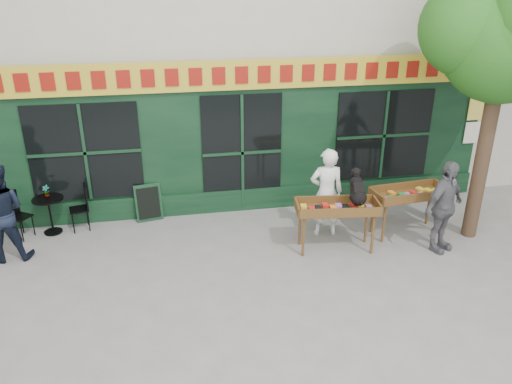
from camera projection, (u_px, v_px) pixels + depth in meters
ground at (263, 263)px, 9.10m from camera, size 80.00×80.00×0.00m
street_tree at (508, 21)px, 8.54m from camera, size 3.05×2.90×5.60m
book_cart_center at (337, 210)px, 9.25m from camera, size 1.56×0.79×0.99m
dog at (358, 186)px, 9.08m from camera, size 0.41×0.64×0.60m
woman at (326, 192)px, 9.80m from camera, size 0.70×0.51×1.81m
book_cart_right at (409, 196)px, 9.86m from camera, size 1.56×0.77×0.99m
man_right at (444, 207)px, 9.21m from camera, size 1.13×0.85×1.78m
bistro_table at (49, 208)px, 9.97m from camera, size 0.60×0.60×0.76m
bistro_chair_left at (15, 211)px, 9.81m from camera, size 0.50×0.50×0.95m
bistro_chair_right at (83, 204)px, 10.14m from camera, size 0.43×0.43×0.95m
potted_plant at (46, 192)px, 9.83m from camera, size 0.17×0.14×0.28m
man_left at (0, 213)px, 8.90m from camera, size 0.92×0.73×1.84m
chalkboard at (149, 203)px, 10.57m from camera, size 0.59×0.29×0.79m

